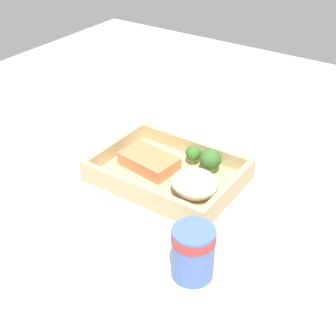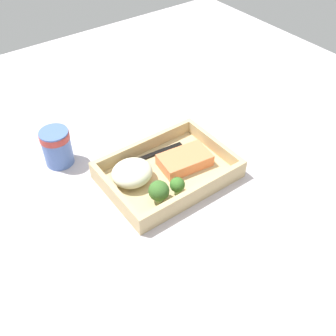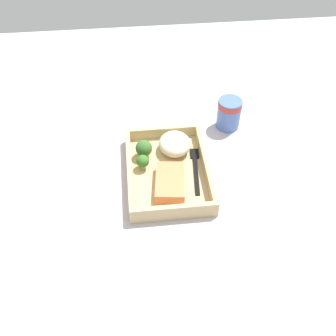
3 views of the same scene
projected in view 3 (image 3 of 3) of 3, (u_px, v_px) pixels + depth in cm
name	position (u px, v px, depth cm)	size (l,w,h in cm)	color
ground_plane	(168.00, 178.00, 100.06)	(160.00, 160.00, 2.00)	#BBB3BA
takeout_tray	(168.00, 174.00, 98.90)	(28.08, 20.17, 1.20)	tan
tray_rim	(168.00, 168.00, 97.30)	(28.08, 20.17, 3.21)	tan
salmon_fillet	(169.00, 182.00, 94.26)	(11.37, 6.92, 2.74)	#E67E4D
mashed_potatoes	(175.00, 144.00, 102.19)	(9.07, 8.27, 4.69)	#EAE7C6
broccoli_floret_1	(144.00, 148.00, 100.40)	(4.32, 4.32, 5.03)	#85A864
broccoli_floret_2	(143.00, 161.00, 97.70)	(3.20, 3.20, 4.11)	#789F5D
fork	(196.00, 168.00, 99.20)	(15.89, 3.13, 0.44)	black
paper_cup	(229.00, 112.00, 109.01)	(6.68, 6.68, 8.83)	#4C6BB2
receipt_slip	(275.00, 195.00, 94.81)	(8.50, 12.26, 0.24)	white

